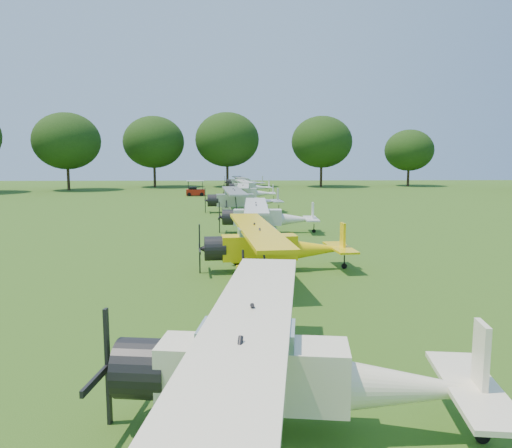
{
  "coord_description": "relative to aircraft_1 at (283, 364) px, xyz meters",
  "views": [
    {
      "loc": [
        -0.09,
        -30.92,
        5.23
      ],
      "look_at": [
        0.87,
        -2.62,
        1.4
      ],
      "focal_mm": 35.0,
      "sensor_mm": 36.0,
      "label": 1
    }
  ],
  "objects": [
    {
      "name": "tree_belt",
      "position": [
        2.86,
        22.2,
        6.66
      ],
      "size": [
        137.36,
        130.27,
        14.52
      ],
      "color": "black",
      "rests_on": "ground"
    },
    {
      "name": "aircraft_1",
      "position": [
        0.0,
        0.0,
        0.0
      ],
      "size": [
        7.52,
        11.94,
        2.34
      ],
      "rotation": [
        0.0,
        0.0,
        -0.13
      ],
      "color": "white",
      "rests_on": "ground"
    },
    {
      "name": "aircraft_3",
      "position": [
        0.97,
        25.21,
        -0.1
      ],
      "size": [
        6.89,
        10.95,
        2.16
      ],
      "rotation": [
        0.0,
        0.0,
        -0.03
      ],
      "color": "silver",
      "rests_on": "ground"
    },
    {
      "name": "golf_cart",
      "position": [
        -6.72,
        58.28,
        -0.68
      ],
      "size": [
        2.53,
        1.68,
        2.07
      ],
      "rotation": [
        0.0,
        0.0,
        0.07
      ],
      "color": "#B51B0C",
      "rests_on": "ground"
    },
    {
      "name": "aircraft_6",
      "position": [
        0.45,
        61.91,
        -0.21
      ],
      "size": [
        6.39,
        10.15,
        1.99
      ],
      "rotation": [
        0.0,
        0.0,
        0.12
      ],
      "color": "silver",
      "rests_on": "ground"
    },
    {
      "name": "aircraft_2",
      "position": [
        0.64,
        13.58,
        -0.06
      ],
      "size": [
        7.14,
        11.37,
        2.23
      ],
      "rotation": [
        0.0,
        0.0,
        0.1
      ],
      "color": "yellow",
      "rests_on": "ground"
    },
    {
      "name": "aircraft_7",
      "position": [
        -0.1,
        73.25,
        -0.14
      ],
      "size": [
        6.73,
        10.69,
        2.1
      ],
      "rotation": [
        0.0,
        0.0,
        0.13
      ],
      "color": "silver",
      "rests_on": "ground"
    },
    {
      "name": "aircraft_5",
      "position": [
        0.24,
        50.81,
        -0.21
      ],
      "size": [
        6.31,
        10.03,
        1.98
      ],
      "rotation": [
        0.0,
        0.0,
        -0.02
      ],
      "color": "silver",
      "rests_on": "ground"
    },
    {
      "name": "aircraft_4",
      "position": [
        -0.64,
        38.14,
        -0.02
      ],
      "size": [
        7.4,
        11.79,
        2.32
      ],
      "rotation": [
        0.0,
        0.0,
        0.09
      ],
      "color": "silver",
      "rests_on": "ground"
    },
    {
      "name": "ground",
      "position": [
        -0.71,
        22.03,
        -1.37
      ],
      "size": [
        160.0,
        160.0,
        0.0
      ],
      "primitive_type": "plane",
      "color": "#264D13",
      "rests_on": "ground"
    }
  ]
}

